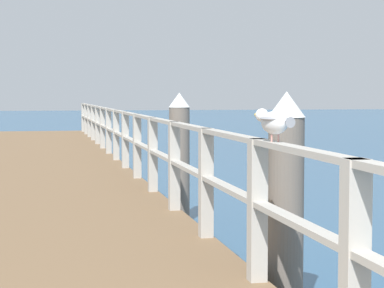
% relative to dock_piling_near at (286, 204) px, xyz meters
% --- Properties ---
extents(pier_deck, '(3.14, 26.12, 0.44)m').
position_rel_dock_piling_near_xyz_m(pier_deck, '(-1.87, 8.50, -0.68)').
color(pier_deck, brown).
rests_on(pier_deck, ground_plane).
extents(pier_railing, '(0.12, 24.64, 1.01)m').
position_rel_dock_piling_near_xyz_m(pier_railing, '(-0.38, 8.50, 0.17)').
color(pier_railing, '#B2ADA3').
rests_on(pier_railing, pier_deck).
extents(dock_piling_near, '(0.29, 0.29, 1.78)m').
position_rel_dock_piling_near_xyz_m(dock_piling_near, '(0.00, 0.00, 0.00)').
color(dock_piling_near, '#6B6056').
rests_on(dock_piling_near, ground_plane).
extents(dock_piling_far, '(0.29, 0.29, 1.78)m').
position_rel_dock_piling_near_xyz_m(dock_piling_far, '(0.00, 4.47, 0.00)').
color(dock_piling_far, '#6B6056').
rests_on(dock_piling_far, ground_plane).
extents(seagull_foreground, '(0.21, 0.48, 0.21)m').
position_rel_dock_piling_near_xyz_m(seagull_foreground, '(-0.38, -0.85, 0.68)').
color(seagull_foreground, white).
rests_on(seagull_foreground, pier_railing).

